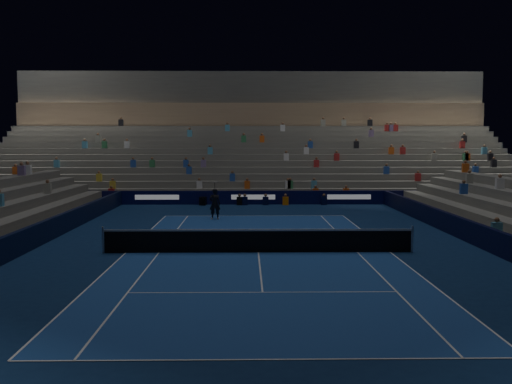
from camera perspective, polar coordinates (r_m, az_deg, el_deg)
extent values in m
plane|color=#0C224A|center=(24.25, 0.23, -5.95)|extent=(90.00, 90.00, 0.00)
cube|color=navy|center=(24.25, 0.23, -5.94)|extent=(10.97, 23.77, 0.01)
cube|color=#080932|center=(42.51, -0.27, -0.55)|extent=(44.00, 0.25, 1.00)
cube|color=black|center=(26.21, 22.01, -4.38)|extent=(0.25, 37.00, 1.00)
cube|color=black|center=(25.86, -21.87, -4.50)|extent=(0.25, 37.00, 1.00)
cube|color=#62625D|center=(43.53, -0.29, -0.75)|extent=(44.00, 1.00, 0.50)
cube|color=#62625D|center=(44.50, -0.30, -0.30)|extent=(44.00, 1.00, 1.00)
cube|color=#62625D|center=(45.47, -0.31, 0.13)|extent=(44.00, 1.00, 1.50)
cube|color=#62625D|center=(46.45, -0.33, 0.54)|extent=(44.00, 1.00, 2.00)
cube|color=#62625D|center=(47.43, -0.34, 0.94)|extent=(44.00, 1.00, 2.50)
cube|color=#62625D|center=(48.41, -0.35, 1.32)|extent=(44.00, 1.00, 3.00)
cube|color=#62625D|center=(49.39, -0.36, 1.68)|extent=(44.00, 1.00, 3.50)
cube|color=#62625D|center=(50.37, -0.38, 2.03)|extent=(44.00, 1.00, 4.00)
cube|color=#62625D|center=(51.36, -0.39, 2.37)|extent=(44.00, 1.00, 4.50)
cube|color=#62625D|center=(52.35, -0.40, 2.69)|extent=(44.00, 1.00, 5.00)
cube|color=#62625D|center=(53.34, -0.41, 3.00)|extent=(44.00, 1.00, 5.50)
cube|color=#62625D|center=(54.33, -0.42, 3.30)|extent=(44.00, 1.00, 6.00)
cube|color=#8D7257|center=(55.46, -0.43, 7.58)|extent=(44.00, 0.60, 2.20)
cube|color=#474745|center=(57.03, -0.44, 10.12)|extent=(44.00, 2.40, 3.00)
cube|color=slate|center=(26.57, 23.59, -4.86)|extent=(1.00, 37.00, 0.50)
cube|color=#5F5F5B|center=(26.19, -23.49, -5.00)|extent=(1.00, 37.00, 0.50)
cylinder|color=#B2B2B7|center=(24.86, -14.73, -4.56)|extent=(0.10, 0.10, 1.10)
cylinder|color=#B2B2B7|center=(25.11, 15.04, -4.47)|extent=(0.10, 0.10, 1.10)
cube|color=black|center=(24.17, 0.23, -4.91)|extent=(12.80, 0.03, 0.90)
cube|color=white|center=(24.09, 0.23, -3.76)|extent=(12.80, 0.04, 0.08)
imported|color=black|center=(34.42, -4.05, -1.17)|extent=(0.69, 0.47, 1.83)
cube|color=black|center=(42.16, -5.21, -0.89)|extent=(0.52, 0.61, 0.60)
cylinder|color=black|center=(41.69, -5.26, -0.70)|extent=(0.21, 0.37, 0.16)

